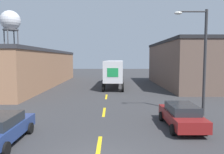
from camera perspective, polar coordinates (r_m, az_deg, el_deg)
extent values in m
cube|color=gold|center=(10.72, -3.62, -17.89)|extent=(0.20, 2.89, 0.01)
cube|color=gold|center=(17.18, -2.23, -9.11)|extent=(0.20, 2.89, 0.01)
cube|color=gold|center=(23.83, -1.64, -5.17)|extent=(0.20, 2.89, 0.01)
cube|color=#9E7051|center=(36.65, -24.27, 1.87)|extent=(12.96, 28.12, 5.03)
cube|color=#333338|center=(36.63, -24.42, 6.12)|extent=(13.16, 28.32, 0.40)
cube|color=brown|center=(35.66, 22.28, 2.87)|extent=(12.66, 19.15, 6.29)
cube|color=#232326|center=(35.72, 22.45, 8.24)|extent=(12.86, 19.35, 0.40)
cube|color=navy|center=(39.81, 0.82, 1.51)|extent=(2.42, 2.87, 2.63)
cube|color=silver|center=(32.15, 0.47, 1.86)|extent=(2.94, 12.01, 2.69)
cube|color=#198442|center=(26.19, 0.04, 1.18)|extent=(1.34, 0.09, 1.08)
cylinder|color=black|center=(40.24, 2.56, -0.34)|extent=(0.32, 1.04, 1.03)
cylinder|color=black|center=(40.31, -0.89, -0.32)|extent=(0.32, 1.04, 1.03)
cylinder|color=black|center=(39.14, 2.57, -0.48)|extent=(0.32, 1.04, 1.03)
cylinder|color=black|center=(39.20, -0.98, -0.47)|extent=(0.32, 1.04, 1.03)
cylinder|color=black|center=(28.56, 2.66, -2.47)|extent=(0.32, 1.04, 1.03)
cylinder|color=black|center=(28.65, -2.21, -2.44)|extent=(0.32, 1.04, 1.03)
cylinder|color=black|center=(27.17, 2.67, -2.84)|extent=(0.32, 1.04, 1.03)
cylinder|color=black|center=(27.26, -2.44, -2.82)|extent=(0.32, 1.04, 1.03)
cube|color=navy|center=(12.23, -27.10, -12.45)|extent=(1.75, 4.48, 0.63)
cylinder|color=black|center=(13.19, -20.77, -12.41)|extent=(0.22, 0.61, 0.61)
cylinder|color=black|center=(10.79, -26.18, -16.53)|extent=(0.22, 0.61, 0.61)
cube|color=maroon|center=(14.02, 17.47, -9.95)|extent=(1.75, 4.48, 0.63)
cube|color=#23282D|center=(13.76, 17.70, -7.81)|extent=(1.54, 2.33, 0.49)
cylinder|color=black|center=(15.64, 18.99, -9.64)|extent=(0.22, 0.61, 0.61)
cylinder|color=black|center=(15.17, 12.63, -9.94)|extent=(0.22, 0.61, 0.61)
cylinder|color=black|center=(13.16, 23.04, -12.53)|extent=(0.22, 0.61, 0.61)
cylinder|color=black|center=(12.59, 15.49, -13.11)|extent=(0.22, 0.61, 0.61)
cylinder|color=#47474C|center=(60.70, -23.41, 6.00)|extent=(0.28, 0.28, 11.57)
cylinder|color=#47474C|center=(62.99, -24.24, 5.91)|extent=(0.28, 0.28, 11.57)
cylinder|color=#47474C|center=(62.15, -26.36, 5.86)|extent=(0.28, 0.28, 11.57)
cylinder|color=#47474C|center=(59.83, -25.60, 5.94)|extent=(0.28, 0.28, 11.57)
cylinder|color=#4C4C51|center=(61.81, -25.09, 11.10)|extent=(3.75, 3.75, 0.30)
sphere|color=silver|center=(62.12, -25.17, 13.22)|extent=(4.96, 4.96, 4.96)
cylinder|color=#2D2D30|center=(17.00, 22.92, 3.28)|extent=(0.20, 0.20, 7.59)
cylinder|color=#2D2D30|center=(16.96, 20.13, 15.75)|extent=(1.99, 0.11, 0.11)
ellipsoid|color=silver|center=(16.63, 16.78, 15.71)|extent=(0.56, 0.32, 0.22)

